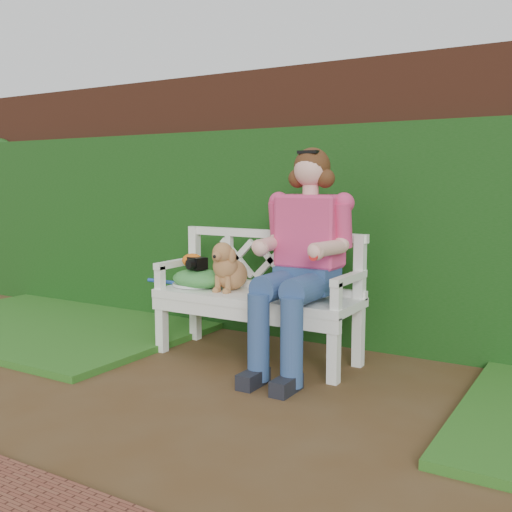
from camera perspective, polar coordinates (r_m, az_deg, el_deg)
The scene contains 11 objects.
ground at distance 3.42m, azimuth -2.91°, elevation -14.78°, with size 60.00×60.00×0.00m, color #4B3118.
brick_wall at distance 4.87m, azimuth 9.61°, elevation 4.94°, with size 10.00×0.30×2.20m, color #5B2D1C.
ivy_hedge at distance 4.68m, azimuth 8.56°, elevation 1.82°, with size 10.00×0.18×1.70m, color #1D4717.
grass_left at distance 5.61m, azimuth -18.41°, elevation -6.14°, with size 2.60×2.00×0.05m, color #245B1E.
garden_bench at distance 4.34m, azimuth -0.00°, elevation -6.70°, with size 1.58×0.60×0.48m, color white, non-canonical shape.
seated_woman at distance 4.03m, azimuth 4.81°, elevation -0.22°, with size 0.64×0.86×1.53m, color #D03A58, non-canonical shape.
dog at distance 4.38m, azimuth -2.54°, elevation -0.92°, with size 0.25×0.33×0.37m, color #AA6E46, non-canonical shape.
tennis_racket at distance 4.59m, azimuth -6.33°, elevation -2.71°, with size 0.64×0.27×0.03m, color white, non-canonical shape.
green_bag at distance 4.54m, azimuth -5.48°, elevation -2.10°, with size 0.42×0.33×0.14m, color green, non-canonical shape.
camera_item at distance 4.49m, azimuth -5.61°, elevation -0.68°, with size 0.13×0.10×0.09m, color black.
baseball_glove at distance 4.56m, azimuth -6.06°, elevation -0.44°, with size 0.17×0.13×0.11m, color orange.
Camera 1 is at (1.78, -2.63, 1.28)m, focal length 42.00 mm.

